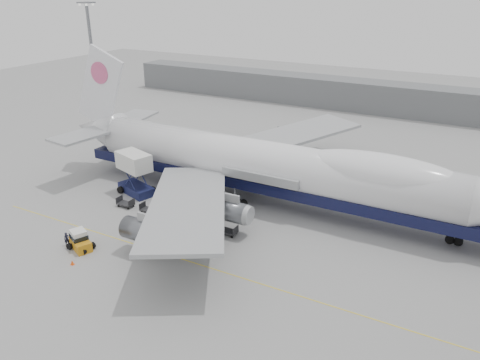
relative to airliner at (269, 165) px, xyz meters
The scene contains 14 objects.
ground 13.27m from the airliner, 93.08° to the right, with size 260.00×260.00×0.00m, color gray.
apron_line 18.87m from the airliner, 92.05° to the right, with size 60.00×0.15×0.01m, color gold.
hangar 59.01m from the airliner, 100.40° to the left, with size 110.00×8.00×7.00m, color slate.
floodlight_mast 45.14m from the airliner, 164.28° to the left, with size 2.40×2.40×25.43m.
airliner is the anchor object (origin of this frame).
catering_truck 19.54m from the airliner, 160.76° to the right, with size 6.30×5.11×6.26m.
baggage_tug 26.17m from the airliner, 122.66° to the right, with size 3.52×2.81×2.27m.
ground_worker 27.45m from the airliner, 125.72° to the right, with size 0.62×0.40×1.69m, color black.
traffic_cone 28.00m from the airliner, 116.26° to the right, with size 0.39×0.39×0.58m.
dolly_0 20.46m from the airliner, 147.42° to the right, with size 2.30×1.35×1.30m.
dolly_1 17.29m from the airliner, 139.79° to the right, with size 2.30×1.35×1.30m.
dolly_2 14.59m from the airliner, 128.70° to the right, with size 2.30×1.35×1.30m.
dolly_3 12.64m from the airliner, 112.74° to the right, with size 2.30×1.35×1.30m.
dolly_4 11.83m from the airliner, 92.14° to the right, with size 2.30×1.35×1.30m.
Camera 1 is at (25.52, -42.40, 28.69)m, focal length 35.00 mm.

